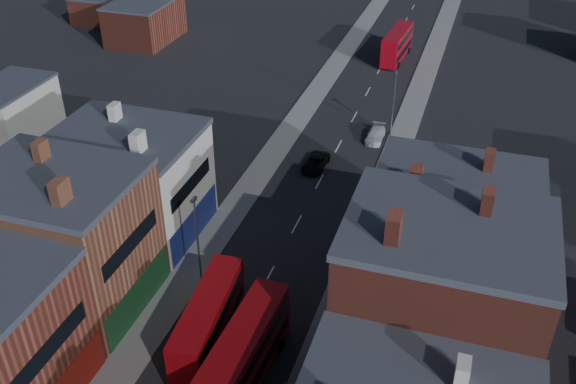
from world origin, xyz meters
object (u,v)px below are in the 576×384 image
Objects in this scene: bus_2 at (397,44)px; car_2 at (315,163)px; bus_1 at (244,356)px; bus_0 at (208,321)px; car_3 at (376,135)px.

car_2 is at bearing -90.44° from bus_2.
bus_1 reaches higher than bus_2.
bus_0 is 2.30× the size of car_3.
bus_1 is 63.81m from bus_2.
bus_2 is at bearing 94.16° from car_3.
bus_2 is 34.43m from car_2.
bus_1 is 2.46× the size of car_3.
bus_0 is at bearing -88.74° from bus_2.
bus_2 is at bearing 88.16° from car_2.
bus_2 is 2.23× the size of car_2.
bus_1 is at bearing -80.81° from car_2.
car_3 reaches higher than car_2.
bus_0 is at bearing 148.79° from bus_1.
bus_2 is at bearing 93.07° from bus_1.
bus_0 is 2.23× the size of car_2.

